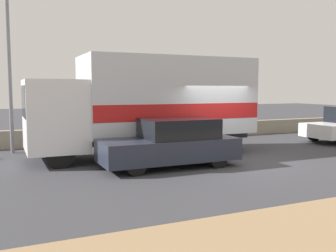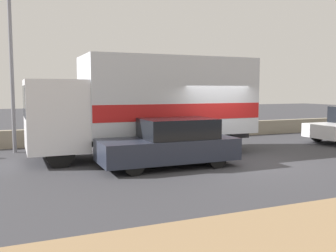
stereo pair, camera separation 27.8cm
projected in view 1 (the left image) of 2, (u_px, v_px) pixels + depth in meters
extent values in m
plane|color=#38383D|center=(234.00, 162.00, 12.27)|extent=(80.00, 80.00, 0.00)
cube|color=gray|center=(162.00, 132.00, 17.71)|extent=(60.00, 0.35, 0.73)
cylinder|color=slate|center=(10.00, 73.00, 13.70)|extent=(0.14, 0.14, 5.91)
cube|color=silver|center=(55.00, 115.00, 12.10)|extent=(1.87, 2.38, 2.28)
cube|color=black|center=(24.00, 102.00, 11.69)|extent=(0.06, 2.03, 1.00)
cube|color=#2D2D33|center=(168.00, 136.00, 13.81)|extent=(6.13, 1.41, 0.25)
cube|color=silver|center=(168.00, 96.00, 13.66)|extent=(6.13, 2.56, 2.73)
cube|color=red|center=(168.00, 110.00, 13.71)|extent=(6.10, 2.58, 0.55)
cylinder|color=black|center=(60.00, 154.00, 11.28)|extent=(0.88, 0.28, 0.88)
cylinder|color=black|center=(52.00, 145.00, 13.14)|extent=(0.88, 0.28, 0.88)
cylinder|color=black|center=(221.00, 143.00, 13.58)|extent=(0.88, 0.28, 0.88)
cylinder|color=black|center=(195.00, 136.00, 15.44)|extent=(0.88, 0.28, 0.88)
cylinder|color=black|center=(191.00, 145.00, 13.08)|extent=(0.88, 0.28, 0.88)
cylinder|color=black|center=(168.00, 138.00, 14.94)|extent=(0.88, 0.28, 0.88)
cube|color=#282D3D|center=(168.00, 149.00, 11.44)|extent=(4.22, 1.71, 0.67)
cube|color=black|center=(178.00, 128.00, 11.52)|extent=(2.19, 1.57, 0.60)
cylinder|color=black|center=(136.00, 166.00, 10.27)|extent=(0.57, 0.20, 0.57)
cylinder|color=black|center=(120.00, 157.00, 11.61)|extent=(0.57, 0.20, 0.57)
cylinder|color=black|center=(218.00, 159.00, 11.33)|extent=(0.57, 0.20, 0.57)
cylinder|color=black|center=(195.00, 151.00, 12.67)|extent=(0.57, 0.20, 0.57)
cylinder|color=black|center=(314.00, 133.00, 17.26)|extent=(0.72, 0.20, 0.72)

